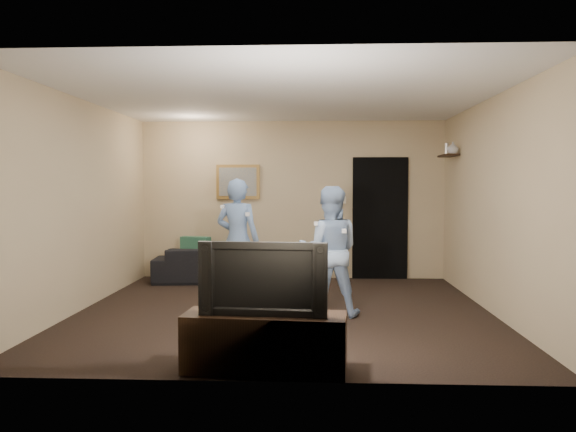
{
  "coord_description": "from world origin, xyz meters",
  "views": [
    {
      "loc": [
        0.36,
        -6.8,
        1.53
      ],
      "look_at": [
        0.03,
        0.3,
        1.15
      ],
      "focal_mm": 35.0,
      "sensor_mm": 36.0,
      "label": 1
    }
  ],
  "objects_px": {
    "wii_player_right": "(329,251)",
    "sofa": "(215,264)",
    "tv_console": "(265,342)",
    "wii_player_left": "(238,240)",
    "television": "(265,277)"
  },
  "relations": [
    {
      "from": "wii_player_left",
      "to": "wii_player_right",
      "type": "bearing_deg",
      "value": -32.91
    },
    {
      "from": "sofa",
      "to": "wii_player_right",
      "type": "xyz_separation_m",
      "value": [
        1.77,
        -2.26,
        0.49
      ]
    },
    {
      "from": "wii_player_right",
      "to": "sofa",
      "type": "bearing_deg",
      "value": 128.13
    },
    {
      "from": "television",
      "to": "wii_player_left",
      "type": "xyz_separation_m",
      "value": [
        -0.61,
        2.85,
        0.03
      ]
    },
    {
      "from": "sofa",
      "to": "wii_player_right",
      "type": "bearing_deg",
      "value": 123.36
    },
    {
      "from": "sofa",
      "to": "tv_console",
      "type": "distance_m",
      "value": 4.49
    },
    {
      "from": "wii_player_left",
      "to": "television",
      "type": "bearing_deg",
      "value": -77.91
    },
    {
      "from": "sofa",
      "to": "television",
      "type": "xyz_separation_m",
      "value": [
        1.19,
        -4.33,
        0.51
      ]
    },
    {
      "from": "tv_console",
      "to": "wii_player_right",
      "type": "xyz_separation_m",
      "value": [
        0.58,
        2.08,
        0.51
      ]
    },
    {
      "from": "tv_console",
      "to": "wii_player_left",
      "type": "bearing_deg",
      "value": 106.91
    },
    {
      "from": "sofa",
      "to": "tv_console",
      "type": "bearing_deg",
      "value": 100.57
    },
    {
      "from": "sofa",
      "to": "tv_console",
      "type": "relative_size",
      "value": 1.43
    },
    {
      "from": "television",
      "to": "wii_player_left",
      "type": "distance_m",
      "value": 2.91
    },
    {
      "from": "tv_console",
      "to": "wii_player_left",
      "type": "distance_m",
      "value": 2.97
    },
    {
      "from": "wii_player_right",
      "to": "television",
      "type": "bearing_deg",
      "value": -105.68
    }
  ]
}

